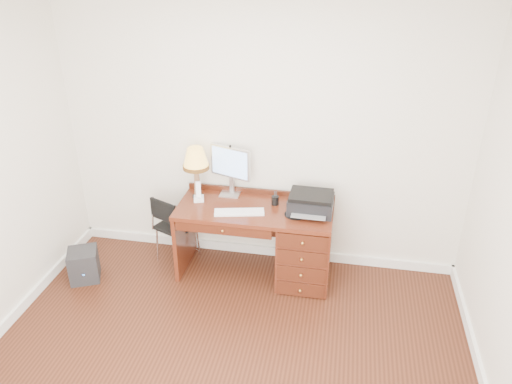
% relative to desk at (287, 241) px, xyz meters
% --- Properties ---
extents(ground, '(4.00, 4.00, 0.00)m').
position_rel_desk_xyz_m(ground, '(-0.32, -1.40, -0.41)').
color(ground, '#33150B').
rests_on(ground, ground).
extents(room_shell, '(4.00, 4.00, 4.00)m').
position_rel_desk_xyz_m(room_shell, '(-0.32, -0.77, -0.36)').
color(room_shell, silver).
rests_on(room_shell, ground).
extents(desk, '(1.50, 0.67, 0.75)m').
position_rel_desk_xyz_m(desk, '(0.00, 0.00, 0.00)').
color(desk, '#582112').
rests_on(desk, ground).
extents(monitor, '(0.43, 0.22, 0.51)m').
position_rel_desk_xyz_m(monitor, '(-0.62, 0.24, 0.66)').
color(monitor, silver).
rests_on(monitor, desk).
extents(keyboard, '(0.49, 0.23, 0.02)m').
position_rel_desk_xyz_m(keyboard, '(-0.45, -0.13, 0.35)').
color(keyboard, white).
rests_on(keyboard, desk).
extents(mouse_pad, '(0.21, 0.21, 0.04)m').
position_rel_desk_xyz_m(mouse_pad, '(0.08, -0.06, 0.35)').
color(mouse_pad, black).
rests_on(mouse_pad, desk).
extents(printer, '(0.42, 0.33, 0.19)m').
position_rel_desk_xyz_m(printer, '(0.21, 0.03, 0.43)').
color(printer, black).
rests_on(printer, desk).
extents(leg_lamp, '(0.26, 0.26, 0.53)m').
position_rel_desk_xyz_m(leg_lamp, '(-0.92, 0.11, 0.73)').
color(leg_lamp, black).
rests_on(leg_lamp, desk).
extents(phone, '(0.12, 0.12, 0.21)m').
position_rel_desk_xyz_m(phone, '(-0.89, 0.04, 0.40)').
color(phone, white).
rests_on(phone, desk).
extents(pen_cup, '(0.07, 0.07, 0.09)m').
position_rel_desk_xyz_m(pen_cup, '(-0.14, 0.10, 0.38)').
color(pen_cup, black).
rests_on(pen_cup, desk).
extents(chair, '(0.47, 0.48, 0.76)m').
position_rel_desk_xyz_m(chair, '(-1.17, 0.04, 0.05)').
color(chair, black).
rests_on(chair, ground).
extents(equipment_box, '(0.37, 0.37, 0.32)m').
position_rel_desk_xyz_m(equipment_box, '(-1.98, -0.43, -0.25)').
color(equipment_box, black).
rests_on(equipment_box, ground).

